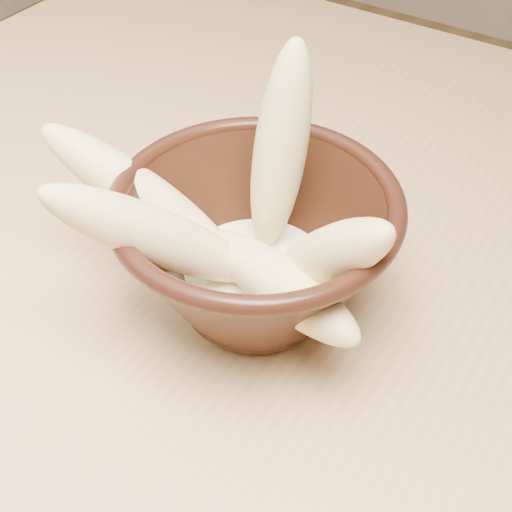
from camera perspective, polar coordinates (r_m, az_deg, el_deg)
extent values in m
cube|color=tan|center=(0.62, 10.43, -0.68)|extent=(1.20, 0.80, 0.04)
cylinder|color=tan|center=(1.31, -6.83, 5.12)|extent=(0.05, 0.05, 0.71)
cylinder|color=black|center=(0.55, 0.00, -3.68)|extent=(0.09, 0.09, 0.01)
cylinder|color=black|center=(0.53, 0.00, -2.16)|extent=(0.09, 0.09, 0.01)
torus|color=black|center=(0.48, 0.00, 4.28)|extent=(0.20, 0.20, 0.01)
cylinder|color=#FFF4CD|center=(0.52, 0.00, -1.41)|extent=(0.11, 0.11, 0.02)
ellipsoid|color=#DAC980|center=(0.50, 1.95, 8.43)|extent=(0.04, 0.07, 0.16)
ellipsoid|color=#DAC980|center=(0.52, -9.29, 4.91)|extent=(0.16, 0.08, 0.12)
ellipsoid|color=#DAC980|center=(0.46, 5.90, 0.04)|extent=(0.12, 0.07, 0.13)
ellipsoid|color=#DAC980|center=(0.47, 1.92, -2.31)|extent=(0.15, 0.08, 0.05)
ellipsoid|color=#DAC980|center=(0.47, -7.79, 1.51)|extent=(0.13, 0.15, 0.14)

